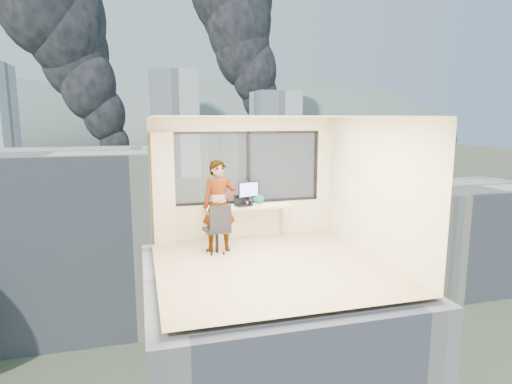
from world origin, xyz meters
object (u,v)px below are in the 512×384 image
object	(u,v)px
desk	(248,223)
laptop	(243,201)
person	(219,206)
chair	(217,228)
handbag	(259,199)
game_console	(244,202)
monitor	(248,193)

from	to	relation	value
desk	laptop	world-z (taller)	laptop
laptop	person	bearing A→B (deg)	-155.49
chair	handbag	distance (m)	1.43
desk	game_console	world-z (taller)	game_console
person	handbag	xyz separation A→B (m)	(1.00, 0.74, -0.05)
monitor	laptop	size ratio (longest dim) A/B	1.47
person	game_console	size ratio (longest dim) A/B	5.68
monitor	laptop	distance (m)	0.24
monitor	laptop	world-z (taller)	monitor
person	laptop	distance (m)	0.82
desk	handbag	xyz separation A→B (m)	(0.29, 0.17, 0.47)
person	handbag	distance (m)	1.25
desk	handbag	world-z (taller)	handbag
handbag	person	bearing A→B (deg)	-160.88
handbag	desk	bearing A→B (deg)	-166.74
desk	game_console	xyz separation A→B (m)	(-0.02, 0.23, 0.41)
person	game_console	world-z (taller)	person
monitor	handbag	xyz separation A→B (m)	(0.25, 0.07, -0.16)
person	monitor	xyz separation A→B (m)	(0.76, 0.67, 0.11)
desk	monitor	size ratio (longest dim) A/B	3.53
monitor	person	bearing A→B (deg)	-157.80
person	monitor	size ratio (longest dim) A/B	3.50
desk	handbag	bearing A→B (deg)	30.34
chair	laptop	size ratio (longest dim) A/B	2.83
desk	laptop	xyz separation A→B (m)	(-0.10, -0.03, 0.48)
chair	desk	bearing A→B (deg)	29.77
monitor	game_console	bearing A→B (deg)	93.80
chair	person	size ratio (longest dim) A/B	0.55
desk	person	xyz separation A→B (m)	(-0.72, -0.57, 0.52)
game_console	laptop	xyz separation A→B (m)	(-0.09, -0.26, 0.07)
desk	game_console	bearing A→B (deg)	93.68
desk	laptop	bearing A→B (deg)	-164.24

